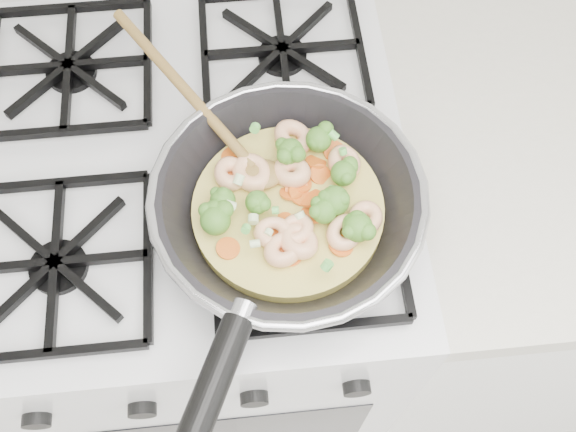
{
  "coord_description": "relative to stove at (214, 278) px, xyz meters",
  "views": [
    {
      "loc": [
        0.1,
        1.22,
        1.64
      ],
      "look_at": [
        0.13,
        1.58,
        0.93
      ],
      "focal_mm": 41.03,
      "sensor_mm": 36.0,
      "label": 1
    }
  ],
  "objects": [
    {
      "name": "skillet",
      "position": [
        0.13,
        -0.12,
        0.5
      ],
      "size": [
        0.36,
        0.57,
        0.1
      ],
      "rotation": [
        0.0,
        0.0,
        -0.3
      ],
      "color": "black",
      "rests_on": "stove"
    },
    {
      "name": "stove",
      "position": [
        0.0,
        0.0,
        0.0
      ],
      "size": [
        0.6,
        0.6,
        0.92
      ],
      "color": "silver",
      "rests_on": "ground"
    }
  ]
}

